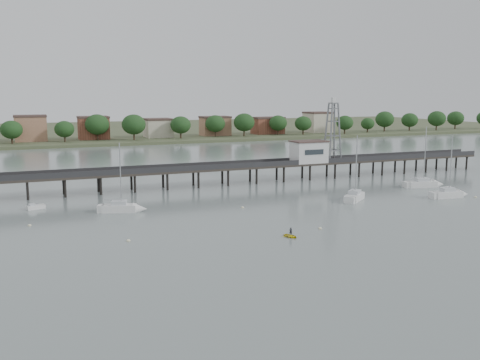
% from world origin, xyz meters
% --- Properties ---
extents(ground_plane, '(500.00, 500.00, 0.00)m').
position_xyz_m(ground_plane, '(0.00, 0.00, 0.00)').
color(ground_plane, slate).
rests_on(ground_plane, ground).
extents(pier, '(150.00, 5.00, 5.50)m').
position_xyz_m(pier, '(0.00, 60.00, 3.79)').
color(pier, '#2D2823').
rests_on(pier, ground).
extents(pier_building, '(8.40, 5.40, 5.30)m').
position_xyz_m(pier_building, '(25.00, 60.00, 6.67)').
color(pier_building, silver).
rests_on(pier_building, ground).
extents(lattice_tower, '(3.20, 3.20, 15.50)m').
position_xyz_m(lattice_tower, '(31.50, 60.00, 11.10)').
color(lattice_tower, slate).
rests_on(lattice_tower, ground).
extents(sailboat_e, '(8.91, 4.14, 14.15)m').
position_xyz_m(sailboat_e, '(44.03, 40.40, 0.64)').
color(sailboat_e, white).
rests_on(sailboat_e, ground).
extents(sailboat_b, '(8.01, 4.51, 12.77)m').
position_xyz_m(sailboat_b, '(-22.53, 40.18, 0.64)').
color(sailboat_b, white).
rests_on(sailboat_b, ground).
extents(sailboat_d, '(8.07, 3.01, 13.07)m').
position_xyz_m(sailboat_d, '(40.10, 28.83, 0.64)').
color(sailboat_d, white).
rests_on(sailboat_d, ground).
extents(sailboat_c, '(7.69, 6.88, 13.27)m').
position_xyz_m(sailboat_c, '(21.25, 34.42, 0.64)').
color(sailboat_c, white).
rests_on(sailboat_c, ground).
extents(white_tender, '(3.31, 2.09, 1.20)m').
position_xyz_m(white_tender, '(-37.17, 48.48, 0.37)').
color(white_tender, white).
rests_on(white_tender, ground).
extents(yellow_dinghy, '(1.80, 0.99, 2.42)m').
position_xyz_m(yellow_dinghy, '(-3.67, 14.46, 0.00)').
color(yellow_dinghy, yellow).
rests_on(yellow_dinghy, ground).
extents(dinghy_occupant, '(0.77, 1.26, 0.28)m').
position_xyz_m(dinghy_occupant, '(-3.67, 14.46, 0.00)').
color(dinghy_occupant, black).
rests_on(dinghy_occupant, ground).
extents(mooring_buoys, '(83.18, 22.43, 0.39)m').
position_xyz_m(mooring_buoys, '(1.03, 29.18, 0.08)').
color(mooring_buoys, '#FAF3C2').
rests_on(mooring_buoys, ground).
extents(far_shore, '(500.00, 170.00, 10.40)m').
position_xyz_m(far_shore, '(0.36, 239.58, 0.95)').
color(far_shore, '#475133').
rests_on(far_shore, ground).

